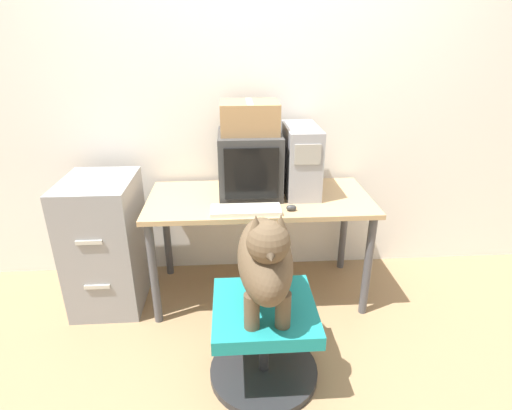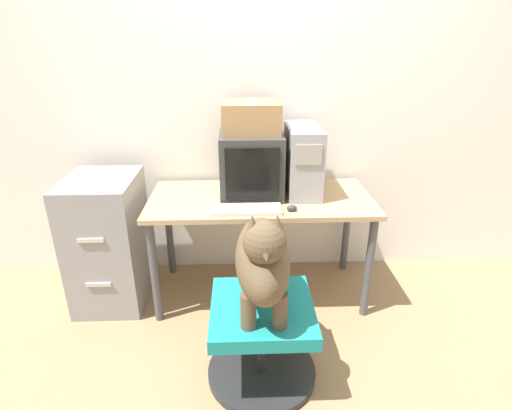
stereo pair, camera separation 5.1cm
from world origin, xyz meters
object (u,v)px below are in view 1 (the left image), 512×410
at_px(crt_monitor, 250,163).
at_px(cardboard_box, 249,117).
at_px(pc_tower, 301,160).
at_px(filing_cabinet, 106,243).
at_px(keyboard, 246,210).
at_px(dog, 265,258).
at_px(office_chair, 264,337).

xyz_separation_m(crt_monitor, cardboard_box, (0.00, 0.00, 0.29)).
height_order(pc_tower, filing_cabinet, pc_tower).
xyz_separation_m(keyboard, dog, (0.06, -0.53, -0.01)).
bearing_deg(pc_tower, crt_monitor, -179.24).
height_order(office_chair, filing_cabinet, filing_cabinet).
height_order(pc_tower, dog, pc_tower).
xyz_separation_m(pc_tower, dog, (-0.30, -0.84, -0.21)).
distance_m(keyboard, dog, 0.53).
relative_size(filing_cabinet, cardboard_box, 2.46).
xyz_separation_m(crt_monitor, filing_cabinet, (-0.92, -0.10, -0.48)).
xyz_separation_m(dog, filing_cabinet, (-0.95, 0.73, -0.29)).
bearing_deg(office_chair, cardboard_box, 91.84).
height_order(pc_tower, keyboard, pc_tower).
bearing_deg(dog, keyboard, 96.97).
relative_size(keyboard, office_chair, 0.72).
xyz_separation_m(pc_tower, cardboard_box, (-0.32, -0.00, 0.27)).
xyz_separation_m(crt_monitor, dog, (0.03, -0.83, -0.19)).
height_order(dog, cardboard_box, cardboard_box).
relative_size(pc_tower, cardboard_box, 1.25).
xyz_separation_m(filing_cabinet, cardboard_box, (0.92, 0.10, 0.76)).
bearing_deg(keyboard, pc_tower, 40.49).
height_order(office_chair, cardboard_box, cardboard_box).
bearing_deg(pc_tower, dog, -109.45).
relative_size(pc_tower, office_chair, 0.77).
relative_size(keyboard, filing_cabinet, 0.48).
bearing_deg(dog, pc_tower, 70.55).
xyz_separation_m(keyboard, cardboard_box, (0.04, 0.31, 0.47)).
distance_m(pc_tower, filing_cabinet, 1.34).
bearing_deg(cardboard_box, keyboard, -97.12).
distance_m(dog, cardboard_box, 0.96).
height_order(keyboard, dog, dog).
xyz_separation_m(pc_tower, filing_cabinet, (-1.24, -0.10, -0.49)).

